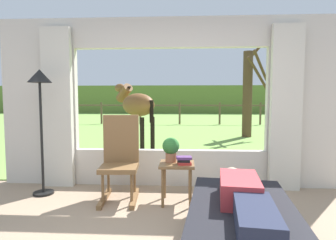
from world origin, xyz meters
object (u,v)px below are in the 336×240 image
object	(u,v)px
side_table	(177,170)
potted_plant	(171,148)
recliner_sofa	(242,230)
floor_lamp_left	(40,94)
reclining_person	(244,197)
horse	(136,105)
pasture_tree	(249,92)
book_stack	(184,160)
rocking_chair	(120,158)

from	to	relation	value
side_table	potted_plant	bearing A→B (deg)	143.13
recliner_sofa	side_table	size ratio (longest dim) A/B	3.45
floor_lamp_left	potted_plant	bearing A→B (deg)	-5.24
recliner_sofa	reclining_person	bearing A→B (deg)	-83.25
horse	pasture_tree	bearing A→B (deg)	-8.53
book_stack	horse	distance (m)	4.12
reclining_person	pasture_tree	distance (m)	7.65
reclining_person	horse	distance (m)	5.38
book_stack	pasture_tree	bearing A→B (deg)	70.77
potted_plant	horse	size ratio (longest dim) A/B	0.18
floor_lamp_left	pasture_tree	xyz separation A→B (m)	(4.15, 5.94, 0.16)
reclining_person	horse	bearing A→B (deg)	116.04
rocking_chair	book_stack	bearing A→B (deg)	-17.06
book_stack	floor_lamp_left	distance (m)	2.17
book_stack	rocking_chair	bearing A→B (deg)	166.99
potted_plant	reclining_person	bearing A→B (deg)	-62.26
recliner_sofa	side_table	distance (m)	1.33
reclining_person	side_table	xyz separation A→B (m)	(-0.59, 1.22, -0.10)
reclining_person	pasture_tree	bearing A→B (deg)	84.01
potted_plant	pasture_tree	bearing A→B (deg)	69.01
side_table	pasture_tree	world-z (taller)	pasture_tree
reclining_person	horse	world-z (taller)	horse
rocking_chair	reclining_person	bearing A→B (deg)	-49.08
potted_plant	book_stack	world-z (taller)	potted_plant
reclining_person	rocking_chair	size ratio (longest dim) A/B	1.28
book_stack	potted_plant	bearing A→B (deg)	145.32
reclining_person	potted_plant	size ratio (longest dim) A/B	4.49
rocking_chair	potted_plant	size ratio (longest dim) A/B	3.50
reclining_person	book_stack	distance (m)	1.27
rocking_chair	floor_lamp_left	world-z (taller)	floor_lamp_left
rocking_chair	recliner_sofa	bearing A→B (deg)	-48.01
potted_plant	pasture_tree	distance (m)	6.60
recliner_sofa	rocking_chair	size ratio (longest dim) A/B	1.60
floor_lamp_left	horse	bearing A→B (deg)	78.76
horse	rocking_chair	bearing A→B (deg)	-126.58
rocking_chair	horse	distance (m)	3.76
reclining_person	book_stack	xyz separation A→B (m)	(-0.50, 1.16, 0.05)
recliner_sofa	book_stack	xyz separation A→B (m)	(-0.50, 1.11, 0.35)
reclining_person	pasture_tree	xyz separation A→B (m)	(1.67, 7.39, 1.04)
side_table	horse	xyz separation A→B (m)	(-1.17, 3.82, 0.73)
side_table	pasture_tree	size ratio (longest dim) A/B	0.15
reclining_person	horse	xyz separation A→B (m)	(-1.76, 5.04, 0.63)
recliner_sofa	floor_lamp_left	xyz separation A→B (m)	(-2.48, 1.40, 1.19)
reclining_person	rocking_chair	world-z (taller)	rocking_chair
recliner_sofa	side_table	world-z (taller)	side_table
rocking_chair	pasture_tree	bearing A→B (deg)	59.29
rocking_chair	pasture_tree	distance (m)	6.83
side_table	potted_plant	distance (m)	0.29
horse	potted_plant	bearing A→B (deg)	-116.70
side_table	book_stack	bearing A→B (deg)	-32.66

